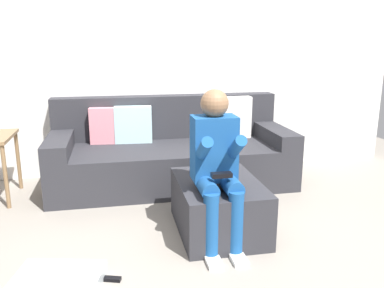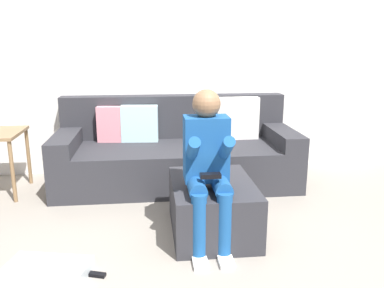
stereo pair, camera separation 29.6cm
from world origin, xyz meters
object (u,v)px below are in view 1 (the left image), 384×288
object	(u,v)px
person_seated	(217,161)
remote_by_storage_bin	(107,279)
ottoman	(218,206)
storage_bin	(58,281)
couch_sectional	(171,153)

from	to	relation	value
person_seated	remote_by_storage_bin	distance (m)	1.05
ottoman	person_seated	size ratio (longest dim) A/B	0.75
ottoman	storage_bin	size ratio (longest dim) A/B	1.64
ottoman	remote_by_storage_bin	xyz separation A→B (m)	(-0.85, -0.53, -0.19)
person_seated	remote_by_storage_bin	world-z (taller)	person_seated
couch_sectional	ottoman	world-z (taller)	couch_sectional
ottoman	remote_by_storage_bin	size ratio (longest dim) A/B	4.78
couch_sectional	person_seated	size ratio (longest dim) A/B	2.16
ottoman	remote_by_storage_bin	world-z (taller)	ottoman
couch_sectional	storage_bin	size ratio (longest dim) A/B	4.70
couch_sectional	storage_bin	xyz separation A→B (m)	(-0.94, -1.72, -0.27)
person_seated	storage_bin	distance (m)	1.26
person_seated	storage_bin	bearing A→B (deg)	-161.40
couch_sectional	ottoman	bearing A→B (deg)	-80.79
ottoman	storage_bin	bearing A→B (deg)	-154.35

